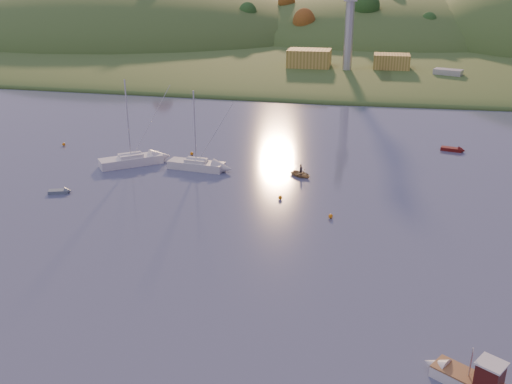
% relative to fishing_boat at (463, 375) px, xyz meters
% --- Properties ---
extents(far_shore, '(620.00, 220.00, 1.50)m').
position_rel_fishing_boat_xyz_m(far_shore, '(-15.69, 224.81, -0.77)').
color(far_shore, '#395120').
rests_on(far_shore, ground).
extents(shore_slope, '(640.00, 150.00, 7.00)m').
position_rel_fishing_boat_xyz_m(shore_slope, '(-15.69, 159.81, -0.77)').
color(shore_slope, '#395120').
rests_on(shore_slope, ground).
extents(hill_left_far, '(120.00, 100.00, 32.00)m').
position_rel_fishing_boat_xyz_m(hill_left_far, '(-175.69, 209.81, -0.77)').
color(hill_left_far, '#395120').
rests_on(hill_left_far, ground).
extents(hill_left, '(170.00, 140.00, 44.00)m').
position_rel_fishing_boat_xyz_m(hill_left, '(-105.69, 194.81, -0.77)').
color(hill_left, '#395120').
rests_on(hill_left, ground).
extents(hill_center, '(140.00, 120.00, 36.00)m').
position_rel_fishing_boat_xyz_m(hill_center, '(-5.69, 204.81, -0.77)').
color(hill_center, '#395120').
rests_on(hill_center, ground).
extents(hillside_trees, '(280.00, 50.00, 32.00)m').
position_rel_fishing_boat_xyz_m(hillside_trees, '(-15.69, 179.81, -0.77)').
color(hillside_trees, '#1C4F1C').
rests_on(hillside_trees, ground).
extents(wharf, '(42.00, 16.00, 2.40)m').
position_rel_fishing_boat_xyz_m(wharf, '(-10.69, 116.81, 0.43)').
color(wharf, slate).
rests_on(wharf, ground).
extents(shed_west, '(11.00, 8.00, 4.80)m').
position_rel_fishing_boat_xyz_m(shed_west, '(-23.69, 117.81, 4.03)').
color(shed_west, olive).
rests_on(shed_west, wharf).
extents(shed_east, '(9.00, 7.00, 4.00)m').
position_rel_fishing_boat_xyz_m(shed_east, '(-2.69, 118.81, 3.63)').
color(shed_east, olive).
rests_on(shed_east, wharf).
extents(dock_crane, '(3.20, 28.00, 20.30)m').
position_rel_fishing_boat_xyz_m(dock_crane, '(-13.69, 113.20, 16.40)').
color(dock_crane, '#B7B7BC').
rests_on(dock_crane, wharf).
extents(fishing_boat, '(5.53, 4.43, 3.51)m').
position_rel_fishing_boat_xyz_m(fishing_boat, '(0.00, 0.00, 0.00)').
color(fishing_boat, silver).
rests_on(fishing_boat, ground).
extents(sailboat_near, '(8.61, 7.44, 12.22)m').
position_rel_fishing_boat_xyz_m(sailboat_near, '(-40.23, 39.41, 0.01)').
color(sailboat_near, silver).
rests_on(sailboat_near, ground).
extents(sailboat_far, '(8.19, 3.33, 11.04)m').
position_rel_fishing_boat_xyz_m(sailboat_far, '(-30.57, 39.50, -0.05)').
color(sailboat_far, silver).
rests_on(sailboat_far, ground).
extents(canoe, '(3.92, 3.68, 0.66)m').
position_rel_fishing_boat_xyz_m(canoe, '(-15.83, 39.36, -0.44)').
color(canoe, '#9E8757').
rests_on(canoe, ground).
extents(paddler, '(0.59, 0.64, 1.47)m').
position_rel_fishing_boat_xyz_m(paddler, '(-15.83, 39.36, -0.04)').
color(paddler, black).
rests_on(paddler, ground).
extents(red_tender, '(3.82, 2.11, 1.24)m').
position_rel_fishing_boat_xyz_m(red_tender, '(6.19, 55.58, -0.52)').
color(red_tender, '#530E0B').
rests_on(red_tender, ground).
extents(grey_dinghy, '(2.99, 1.87, 1.05)m').
position_rel_fishing_boat_xyz_m(grey_dinghy, '(-44.17, 27.26, -0.56)').
color(grey_dinghy, slate).
rests_on(grey_dinghy, ground).
extents(work_vessel, '(16.25, 10.39, 3.94)m').
position_rel_fishing_boat_xyz_m(work_vessel, '(10.74, 112.81, 0.63)').
color(work_vessel, slate).
rests_on(work_vessel, ground).
extents(buoy_1, '(0.50, 0.50, 0.50)m').
position_rel_fishing_boat_xyz_m(buoy_1, '(-10.78, 26.01, -0.52)').
color(buoy_1, orange).
rests_on(buoy_1, ground).
extents(buoy_2, '(0.50, 0.50, 0.50)m').
position_rel_fishing_boat_xyz_m(buoy_2, '(-54.64, 46.41, -0.52)').
color(buoy_2, orange).
rests_on(buoy_2, ground).
extents(buoy_3, '(0.50, 0.50, 0.50)m').
position_rel_fishing_boat_xyz_m(buoy_3, '(-33.16, 45.64, -0.52)').
color(buoy_3, orange).
rests_on(buoy_3, ground).
extents(buoy_4, '(0.50, 0.50, 0.50)m').
position_rel_fishing_boat_xyz_m(buoy_4, '(-17.21, 30.52, -0.52)').
color(buoy_4, orange).
rests_on(buoy_4, ground).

